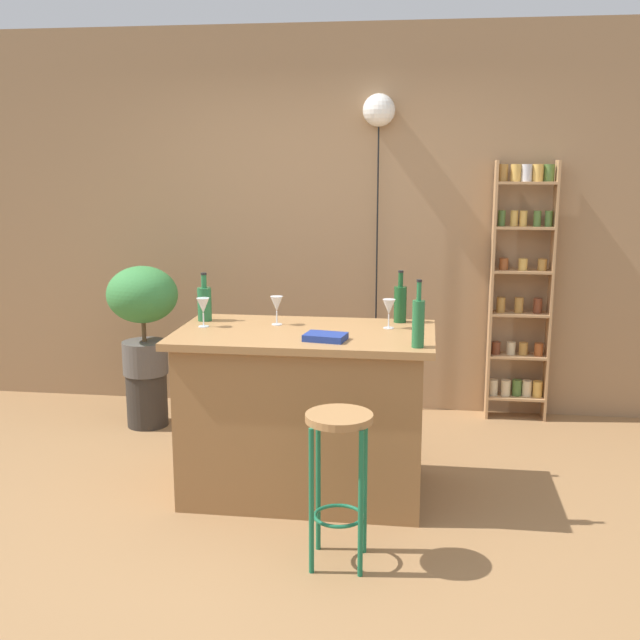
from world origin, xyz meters
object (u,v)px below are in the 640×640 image
bottle_soda_blue (418,322)px  wine_glass_center (389,308)px  bar_stool (339,455)px  pendant_globe_light (379,114)px  potted_plant (143,308)px  wine_glass_left (277,304)px  plant_stool (147,399)px  bottle_spirits_clear (205,303)px  bottle_vinegar (400,303)px  wine_glass_right (203,306)px  cookbook (325,337)px  spice_shelf (521,288)px

bottle_soda_blue → wine_glass_center: bearing=111.4°
bar_stool → pendant_globe_light: pendant_globe_light is taller
potted_plant → wine_glass_left: size_ratio=4.64×
plant_stool → bottle_soda_blue: size_ratio=1.11×
bottle_spirits_clear → bar_stool: bearing=-47.4°
bottle_spirits_clear → bottle_soda_blue: bearing=-21.7°
bottle_vinegar → wine_glass_right: (-1.09, -0.28, 0.00)m
wine_glass_center → pendant_globe_light: 1.80m
bar_stool → pendant_globe_light: bearing=89.7°
bottle_spirits_clear → wine_glass_center: bottle_spirits_clear is taller
bottle_soda_blue → wine_glass_left: bottle_soda_blue is taller
plant_stool → bar_stool: bearing=-48.0°
potted_plant → pendant_globe_light: bearing=20.1°
bar_stool → bottle_spirits_clear: bearing=132.6°
bar_stool → wine_glass_center: 1.06m
bar_stool → bottle_vinegar: bottle_vinegar is taller
cookbook → pendant_globe_light: (0.15, 1.74, 1.21)m
spice_shelf → bottle_vinegar: spice_shelf is taller
potted_plant → bottle_soda_blue: (1.90, -1.25, 0.22)m
bar_stool → plant_stool: (-1.56, 1.74, -0.34)m
spice_shelf → wine_glass_left: spice_shelf is taller
spice_shelf → pendant_globe_light: 1.59m
bar_stool → bottle_soda_blue: size_ratio=2.13×
plant_stool → bottle_vinegar: (1.79, -0.65, 0.86)m
spice_shelf → wine_glass_center: spice_shelf is taller
bar_stool → spice_shelf: 2.53m
wine_glass_left → wine_glass_center: bearing=-0.9°
wine_glass_right → wine_glass_center: bearing=5.6°
bar_stool → bottle_spirits_clear: size_ratio=2.60×
bottle_soda_blue → plant_stool: bearing=146.6°
spice_shelf → bottle_spirits_clear: size_ratio=6.59×
bar_stool → spice_shelf: (1.04, 2.27, 0.43)m
cookbook → pendant_globe_light: pendant_globe_light is taller
potted_plant → wine_glass_left: 1.39m
bottle_soda_blue → wine_glass_right: size_ratio=2.09×
potted_plant → bottle_vinegar: (1.79, -0.65, 0.20)m
potted_plant → plant_stool: bearing=0.0°
potted_plant → wine_glass_right: bearing=-52.8°
bottle_soda_blue → wine_glass_left: (-0.80, 0.44, -0.01)m
spice_shelf → bottle_soda_blue: 1.92m
spice_shelf → potted_plant: (-2.61, -0.53, -0.11)m
bottle_spirits_clear → wine_glass_left: 0.44m
bottle_vinegar → bottle_spirits_clear: bottle_vinegar is taller
bottle_soda_blue → bar_stool: bearing=-125.2°
bottle_vinegar → spice_shelf: bearing=55.5°
bar_stool → wine_glass_left: size_ratio=4.46×
bar_stool → spice_shelf: bearing=65.3°
potted_plant → bottle_vinegar: bearing=-20.0°
bar_stool → wine_glass_left: 1.15m
spice_shelf → bottle_vinegar: size_ratio=6.16×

